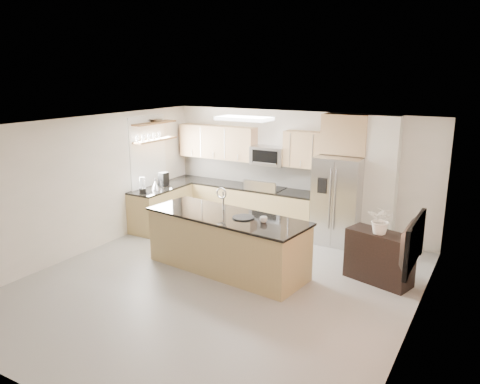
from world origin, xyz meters
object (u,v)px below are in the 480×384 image
Objects in this scene: kettle at (155,185)px; coffee_maker at (163,180)px; microwave at (269,156)px; credenza at (379,257)px; refrigerator at (338,200)px; bowl at (156,120)px; television at (405,241)px; blender at (142,186)px; range at (265,208)px; platter at (243,217)px; flower_vase at (382,213)px; island at (227,242)px; cup at (264,220)px.

kettle is 0.37m from coffee_maker.
microwave is at bearing 26.41° from coffee_maker.
coffee_maker reaches higher than credenza.
bowl is (-3.91, -0.84, 1.49)m from refrigerator.
bowl reaches higher than television.
microwave reaches higher than blender.
range is 3.08m from bowl.
credenza is (2.86, -1.62, -1.20)m from microwave.
television reaches higher than coffee_maker.
platter is at bearing -13.82° from blender.
television reaches higher than flower_vase.
credenza is 1.00× the size of television.
kettle is at bearing -59.75° from bowl.
kettle reaches higher than range.
flower_vase is at bearing -7.48° from bowl.
blender reaches higher than credenza.
island is (0.42, -2.45, -1.13)m from microwave.
refrigerator is at bearing 31.04° from television.
flower_vase is at bearing 25.44° from cup.
platter is 0.35× the size of television.
range is 3.06× the size of platter.
blender is at bearing -88.40° from coffee_maker.
cup is 0.34× the size of platter.
flower_vase is (4.89, -0.29, 0.19)m from kettle.
refrigerator is at bearing 77.87° from cup.
flower_vase is (2.87, -1.56, 0.74)m from range.
credenza is 2.01m from cup.
bowl is at bearing 68.83° from television.
coffee_maker reaches higher than platter.
platter is at bearing -111.61° from refrigerator.
range is 3.37× the size of blender.
range is 1.06× the size of television.
blender is 1.44× the size of kettle.
bowl is at bearing 158.32° from island.
kettle is 0.22× the size of television.
kettle is at bearing -161.54° from refrigerator.
credenza is 4.58× the size of kettle.
television is at bearing -21.47° from coffee_maker.
coffee_maker is at bearing 157.32° from island.
platter is 1.03× the size of bowl.
blender is (-2.83, 0.70, 0.05)m from platter.
television is (3.51, -3.24, -0.28)m from microwave.
range is 3.73× the size of coffee_maker.
kettle is (-2.78, 1.05, 0.01)m from platter.
microwave is (0.00, 0.12, 1.16)m from range.
island is 2.65m from flower_vase.
credenza is at bearing -50.40° from refrigerator.
platter is at bearing 73.95° from television.
island is at bearing -29.18° from coffee_maker.
flower_vase is (4.94, 0.07, 0.15)m from blender.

